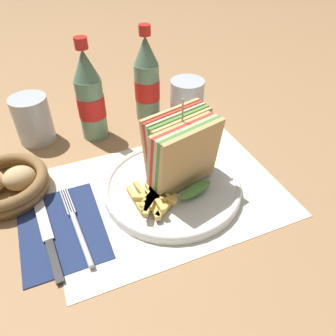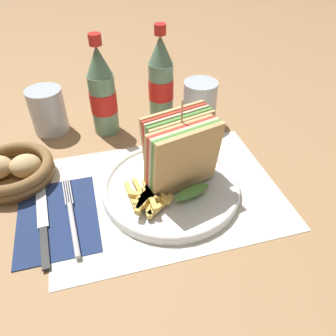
{
  "view_description": "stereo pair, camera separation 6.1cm",
  "coord_description": "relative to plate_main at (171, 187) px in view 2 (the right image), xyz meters",
  "views": [
    {
      "loc": [
        -0.16,
        -0.43,
        0.43
      ],
      "look_at": [
        0.02,
        -0.0,
        0.04
      ],
      "focal_mm": 35.0,
      "sensor_mm": 36.0,
      "label": 1
    },
    {
      "loc": [
        -0.1,
        -0.45,
        0.43
      ],
      "look_at": [
        0.02,
        -0.0,
        0.04
      ],
      "focal_mm": 35.0,
      "sensor_mm": 36.0,
      "label": 2
    }
  ],
  "objects": [
    {
      "name": "glass_near",
      "position": [
        0.13,
        0.22,
        0.04
      ],
      "size": [
        0.08,
        0.08,
        0.1
      ],
      "color": "silver",
      "rests_on": "ground_plane"
    },
    {
      "name": "fork",
      "position": [
        -0.18,
        -0.03,
        -0.0
      ],
      "size": [
        0.03,
        0.2,
        0.01
      ],
      "rotation": [
        0.0,
        0.0,
        0.07
      ],
      "color": "silver",
      "rests_on": "napkin"
    },
    {
      "name": "coke_bottle_near",
      "position": [
        -0.09,
        0.24,
        0.09
      ],
      "size": [
        0.06,
        0.06,
        0.22
      ],
      "color": "slate",
      "rests_on": "ground_plane"
    },
    {
      "name": "ground_plane",
      "position": [
        -0.02,
        0.02,
        -0.01
      ],
      "size": [
        4.0,
        4.0,
        0.0
      ],
      "primitive_type": "plane",
      "color": "#9E754C"
    },
    {
      "name": "plate_main",
      "position": [
        0.0,
        0.0,
        0.0
      ],
      "size": [
        0.26,
        0.26,
        0.02
      ],
      "color": "white",
      "rests_on": "ground_plane"
    },
    {
      "name": "club_sandwich",
      "position": [
        0.02,
        0.0,
        0.07
      ],
      "size": [
        0.14,
        0.13,
        0.17
      ],
      "color": "tan",
      "rests_on": "plate_main"
    },
    {
      "name": "placemat",
      "position": [
        -0.01,
        0.0,
        -0.01
      ],
      "size": [
        0.42,
        0.31,
        0.0
      ],
      "color": "silver",
      "rests_on": "ground_plane"
    },
    {
      "name": "knife",
      "position": [
        -0.23,
        -0.02,
        -0.0
      ],
      "size": [
        0.03,
        0.21,
        0.0
      ],
      "rotation": [
        0.0,
        0.0,
        0.07
      ],
      "color": "black",
      "rests_on": "napkin"
    },
    {
      "name": "coke_bottle_far",
      "position": [
        0.05,
        0.27,
        0.09
      ],
      "size": [
        0.06,
        0.06,
        0.22
      ],
      "color": "slate",
      "rests_on": "ground_plane"
    },
    {
      "name": "fries_pile",
      "position": [
        -0.05,
        -0.03,
        0.02
      ],
      "size": [
        0.08,
        0.1,
        0.02
      ],
      "color": "#E0B756",
      "rests_on": "plate_main"
    },
    {
      "name": "bread_basket",
      "position": [
        -0.28,
        0.11,
        0.01
      ],
      "size": [
        0.15,
        0.15,
        0.06
      ],
      "color": "olive",
      "rests_on": "ground_plane"
    },
    {
      "name": "napkin",
      "position": [
        -0.21,
        -0.01,
        -0.01
      ],
      "size": [
        0.14,
        0.19,
        0.0
      ],
      "color": "navy",
      "rests_on": "ground_plane"
    },
    {
      "name": "glass_far",
      "position": [
        -0.21,
        0.28,
        0.04
      ],
      "size": [
        0.08,
        0.08,
        0.1
      ],
      "color": "silver",
      "rests_on": "ground_plane"
    }
  ]
}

